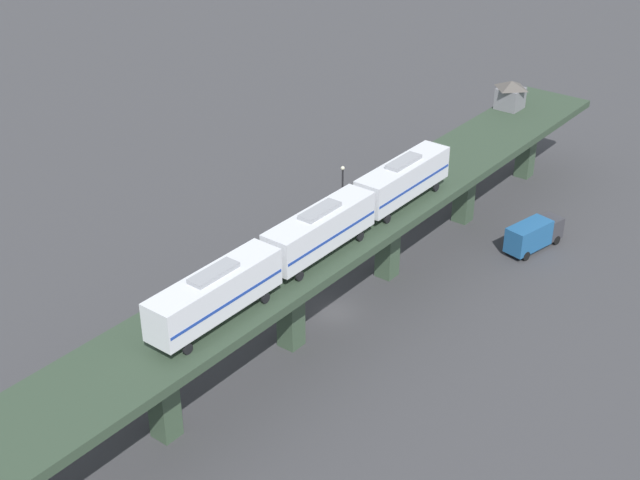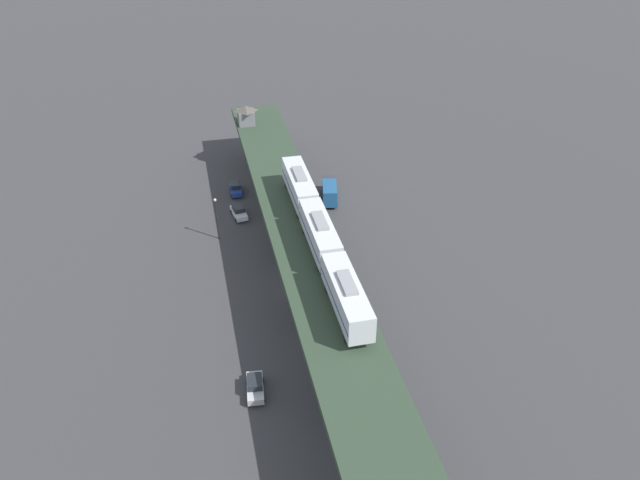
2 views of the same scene
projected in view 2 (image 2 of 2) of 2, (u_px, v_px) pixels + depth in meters
name	position (u px, v px, depth m)	size (l,w,h in m)	color
ground_plane	(303.00, 286.00, 85.06)	(400.00, 400.00, 0.00)	#38383A
elevated_viaduct	(302.00, 241.00, 81.21)	(15.54, 92.37, 8.53)	#2C3D2C
subway_train	(320.00, 233.00, 75.86)	(5.71, 37.31, 4.45)	silver
signal_hut	(246.00, 115.00, 109.51)	(3.46, 3.46, 3.40)	slate
street_car_blue	(236.00, 188.00, 106.48)	(2.09, 4.47, 1.89)	#233D93
street_car_silver	(255.00, 386.00, 68.46)	(2.03, 4.44, 1.89)	#B7BABF
street_car_white	(239.00, 212.00, 99.92)	(2.80, 4.70, 1.89)	silver
delivery_truck	(329.00, 191.00, 103.97)	(3.16, 7.43, 3.20)	#333338
street_lamp	(217.00, 215.00, 92.83)	(0.44, 0.44, 6.94)	black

